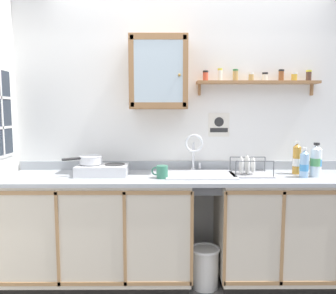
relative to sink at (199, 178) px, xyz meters
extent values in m
cube|color=white|center=(-0.06, 0.29, 0.39)|extent=(3.77, 0.05, 2.57)
cube|color=black|center=(-0.86, -0.01, -0.86)|extent=(1.51, 0.54, 0.08)
cube|color=beige|center=(-0.86, -0.04, -0.41)|extent=(1.54, 0.60, 0.81)
cube|color=#997047|center=(-0.86, -0.34, -0.04)|extent=(1.54, 0.01, 0.03)
cube|color=#997047|center=(-0.86, -0.34, -0.77)|extent=(1.54, 0.01, 0.03)
cube|color=#997047|center=(-1.12, -0.34, -0.41)|extent=(0.02, 0.01, 0.75)
cube|color=#997047|center=(-0.60, -0.34, -0.41)|extent=(0.02, 0.01, 0.75)
cube|color=#997047|center=(-0.09, -0.34, -0.41)|extent=(0.02, 0.01, 0.75)
cube|color=black|center=(0.83, -0.01, -0.86)|extent=(1.31, 0.54, 0.08)
cube|color=beige|center=(0.83, -0.04, -0.41)|extent=(1.34, 0.60, 0.81)
cube|color=#997047|center=(0.83, -0.34, -0.04)|extent=(1.34, 0.01, 0.03)
cube|color=#997047|center=(0.83, -0.34, -0.77)|extent=(1.34, 0.01, 0.03)
cube|color=#997047|center=(0.17, -0.34, -0.41)|extent=(0.02, 0.01, 0.75)
cube|color=#997047|center=(0.61, -0.34, -0.41)|extent=(0.02, 0.01, 0.75)
cube|color=#9EA3A8|center=(-0.06, -0.04, 0.01)|extent=(3.13, 0.63, 0.03)
cube|color=#9EA3A8|center=(-0.06, 0.25, 0.07)|extent=(3.13, 0.02, 0.08)
cube|color=silver|center=(0.00, -0.02, 0.03)|extent=(0.58, 0.42, 0.01)
cube|color=slate|center=(0.00, -0.02, -0.10)|extent=(0.50, 0.34, 0.01)
cube|color=slate|center=(0.00, 0.16, -0.04)|extent=(0.50, 0.01, 0.13)
cube|color=slate|center=(0.00, -0.19, -0.04)|extent=(0.50, 0.01, 0.13)
cylinder|color=#4C4C51|center=(0.00, -0.02, -0.10)|extent=(0.04, 0.04, 0.01)
cylinder|color=silver|center=(-0.04, 0.21, 0.04)|extent=(0.05, 0.05, 0.02)
cylinder|color=silver|center=(-0.04, 0.21, 0.17)|extent=(0.02, 0.02, 0.23)
torus|color=silver|center=(-0.04, 0.14, 0.28)|extent=(0.16, 0.02, 0.16)
cylinder|color=silver|center=(0.02, 0.21, 0.07)|extent=(0.02, 0.02, 0.05)
cube|color=silver|center=(-0.82, -0.02, 0.07)|extent=(0.42, 0.27, 0.09)
cylinder|color=#2D2D2D|center=(-0.93, 0.00, 0.12)|extent=(0.17, 0.17, 0.01)
cylinder|color=#2D2D2D|center=(-0.72, 0.00, 0.12)|extent=(0.17, 0.17, 0.01)
cylinder|color=black|center=(-0.93, -0.14, 0.07)|extent=(0.03, 0.02, 0.03)
cylinder|color=black|center=(-0.72, -0.14, 0.07)|extent=(0.03, 0.02, 0.03)
cylinder|color=silver|center=(-0.93, 0.00, 0.15)|extent=(0.18, 0.18, 0.07)
torus|color=silver|center=(-0.93, 0.00, 0.19)|extent=(0.19, 0.19, 0.01)
cylinder|color=black|center=(-1.07, -0.09, 0.18)|extent=(0.14, 0.10, 0.02)
cylinder|color=white|center=(1.02, 0.03, 0.13)|extent=(0.08, 0.08, 0.22)
cone|color=white|center=(1.02, 0.03, 0.26)|extent=(0.08, 0.08, 0.04)
cylinder|color=#262626|center=(1.02, 0.03, 0.29)|extent=(0.04, 0.04, 0.02)
cylinder|color=#3F8CCC|center=(1.02, 0.03, 0.12)|extent=(0.08, 0.08, 0.06)
cylinder|color=gold|center=(0.84, 0.04, 0.14)|extent=(0.07, 0.07, 0.24)
cone|color=gold|center=(0.84, 0.04, 0.28)|extent=(0.06, 0.06, 0.03)
cylinder|color=white|center=(0.84, 0.04, 0.30)|extent=(0.03, 0.03, 0.02)
cylinder|color=white|center=(0.84, 0.04, 0.13)|extent=(0.07, 0.07, 0.07)
cylinder|color=silver|center=(0.95, -0.08, 0.14)|extent=(0.08, 0.08, 0.23)
cone|color=silver|center=(0.95, -0.08, 0.27)|extent=(0.08, 0.08, 0.04)
cylinder|color=#262626|center=(0.95, -0.08, 0.30)|extent=(0.04, 0.04, 0.02)
cylinder|color=#4C9959|center=(0.95, -0.08, 0.15)|extent=(0.08, 0.08, 0.06)
cylinder|color=#8CB7E0|center=(0.85, -0.11, 0.12)|extent=(0.07, 0.07, 0.19)
cone|color=#8CB7E0|center=(0.85, -0.11, 0.24)|extent=(0.07, 0.07, 0.03)
cylinder|color=white|center=(0.85, -0.11, 0.26)|extent=(0.03, 0.03, 0.02)
cylinder|color=#3F8CCC|center=(0.85, -0.11, 0.11)|extent=(0.07, 0.07, 0.05)
cube|color=#B2B2B7|center=(0.43, -0.03, 0.03)|extent=(0.33, 0.26, 0.01)
cylinder|color=#4C4F54|center=(0.28, -0.15, 0.10)|extent=(0.01, 0.01, 0.13)
cylinder|color=#4C4F54|center=(0.59, -0.15, 0.10)|extent=(0.01, 0.01, 0.13)
cylinder|color=#4C4F54|center=(0.28, 0.09, 0.10)|extent=(0.01, 0.01, 0.13)
cylinder|color=#4C4F54|center=(0.59, 0.09, 0.10)|extent=(0.01, 0.01, 0.13)
cylinder|color=#4C4F54|center=(0.43, -0.15, 0.17)|extent=(0.31, 0.01, 0.01)
cylinder|color=#4C4F54|center=(0.43, 0.09, 0.17)|extent=(0.31, 0.01, 0.01)
cylinder|color=white|center=(0.35, -0.03, 0.11)|extent=(0.01, 0.15, 0.15)
cylinder|color=white|center=(0.40, -0.03, 0.11)|extent=(0.01, 0.17, 0.17)
cylinder|color=white|center=(0.45, -0.03, 0.11)|extent=(0.01, 0.13, 0.13)
cylinder|color=#337259|center=(-0.32, -0.14, 0.08)|extent=(0.09, 0.09, 0.10)
torus|color=#337259|center=(-0.37, -0.13, 0.08)|extent=(0.07, 0.02, 0.07)
cube|color=#996B42|center=(-0.35, 0.12, 0.89)|extent=(0.49, 0.28, 0.62)
cube|color=silver|center=(-0.35, -0.02, 0.89)|extent=(0.40, 0.01, 0.51)
cube|color=#996B42|center=(-0.57, -0.02, 0.89)|extent=(0.04, 0.01, 0.58)
cube|color=#996B42|center=(-0.13, -0.02, 0.89)|extent=(0.04, 0.01, 0.58)
cube|color=#996B42|center=(-0.35, -0.02, 1.17)|extent=(0.46, 0.01, 0.05)
cube|color=#996B42|center=(-0.35, -0.02, 0.61)|extent=(0.46, 0.01, 0.05)
sphere|color=olive|center=(-0.18, -0.03, 0.86)|extent=(0.02, 0.02, 0.02)
cube|color=#996B42|center=(0.53, 0.19, 0.82)|extent=(1.08, 0.14, 0.02)
cube|color=#996B42|center=(0.02, 0.25, 0.76)|extent=(0.02, 0.03, 0.10)
cube|color=#996B42|center=(1.04, 0.25, 0.76)|extent=(0.02, 0.03, 0.10)
cylinder|color=#CC4C33|center=(0.07, 0.19, 0.87)|extent=(0.05, 0.05, 0.07)
cylinder|color=black|center=(0.07, 0.19, 0.91)|extent=(0.05, 0.05, 0.02)
cylinder|color=silver|center=(0.19, 0.19, 0.88)|extent=(0.04, 0.04, 0.09)
cylinder|color=yellow|center=(0.19, 0.19, 0.93)|extent=(0.04, 0.04, 0.02)
cylinder|color=tan|center=(0.33, 0.20, 0.88)|extent=(0.04, 0.04, 0.09)
cylinder|color=#33723F|center=(0.33, 0.20, 0.93)|extent=(0.05, 0.05, 0.02)
cylinder|color=tan|center=(0.47, 0.19, 0.86)|extent=(0.04, 0.04, 0.06)
cylinder|color=white|center=(0.47, 0.19, 0.90)|extent=(0.05, 0.05, 0.02)
cylinder|color=silver|center=(0.60, 0.21, 0.86)|extent=(0.05, 0.05, 0.06)
cylinder|color=black|center=(0.60, 0.21, 0.90)|extent=(0.05, 0.05, 0.02)
cylinder|color=brown|center=(0.74, 0.19, 0.87)|extent=(0.05, 0.05, 0.08)
cylinder|color=black|center=(0.74, 0.19, 0.92)|extent=(0.05, 0.05, 0.02)
cylinder|color=gold|center=(0.85, 0.18, 0.86)|extent=(0.05, 0.05, 0.06)
cylinder|color=white|center=(0.85, 0.18, 0.90)|extent=(0.05, 0.05, 0.02)
cylinder|color=#4C3326|center=(0.98, 0.18, 0.87)|extent=(0.05, 0.05, 0.08)
cylinder|color=yellow|center=(0.98, 0.18, 0.92)|extent=(0.05, 0.05, 0.02)
cube|color=silver|center=(0.20, 0.26, 0.44)|extent=(0.19, 0.01, 0.22)
cube|color=#262626|center=(0.20, 0.25, 0.39)|extent=(0.16, 0.00, 0.04)
cylinder|color=#262626|center=(0.20, 0.25, 0.47)|extent=(0.09, 0.00, 0.09)
cube|color=white|center=(-1.63, -0.04, 0.55)|extent=(0.01, 0.02, 0.70)
cylinder|color=silver|center=(0.04, -0.15, -0.73)|extent=(0.22, 0.22, 0.33)
torus|color=white|center=(0.04, -0.15, -0.57)|extent=(0.25, 0.25, 0.02)
camera|label=1|loc=(-0.28, -2.80, 0.57)|focal=35.60mm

